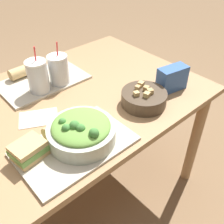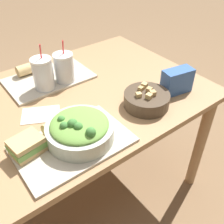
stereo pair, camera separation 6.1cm
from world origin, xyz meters
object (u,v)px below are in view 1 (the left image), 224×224
object	(u,v)px
salad_bowl	(81,131)
chip_bag	(172,79)
sandwich_near	(29,150)
drink_cup_red	(59,70)
drink_cup_dark	(38,77)
baguette_far	(19,73)
napkin_folded	(39,118)
baguette_near	(58,126)
soup_bowl	(144,98)

from	to	relation	value
salad_bowl	chip_bag	world-z (taller)	salad_bowl
sandwich_near	drink_cup_red	xyz separation A→B (m)	(0.36, 0.36, 0.04)
drink_cup_dark	baguette_far	bearing A→B (deg)	96.58
napkin_folded	baguette_near	bearing A→B (deg)	-85.57
sandwich_near	drink_cup_dark	size ratio (longest dim) A/B	0.57
sandwich_near	drink_cup_red	world-z (taller)	drink_cup_red
soup_bowl	baguette_far	bearing A→B (deg)	119.45
baguette_near	drink_cup_dark	size ratio (longest dim) A/B	0.56
salad_bowl	sandwich_near	xyz separation A→B (m)	(-0.19, 0.06, -0.01)
baguette_far	drink_cup_dark	world-z (taller)	drink_cup_dark
baguette_far	drink_cup_red	world-z (taller)	drink_cup_red
baguette_far	chip_bag	bearing A→B (deg)	-139.41
salad_bowl	napkin_folded	bearing A→B (deg)	102.87
soup_bowl	napkin_folded	size ratio (longest dim) A/B	1.05
soup_bowl	chip_bag	distance (m)	0.20
sandwich_near	baguette_near	bearing A→B (deg)	8.07
sandwich_near	chip_bag	world-z (taller)	chip_bag
salad_bowl	baguette_far	world-z (taller)	salad_bowl
sandwich_near	drink_cup_red	bearing A→B (deg)	36.45
salad_bowl	soup_bowl	bearing A→B (deg)	2.02
salad_bowl	baguette_near	xyz separation A→B (m)	(-0.04, 0.10, -0.02)
soup_bowl	baguette_far	world-z (taller)	soup_bowl
baguette_far	drink_cup_dark	xyz separation A→B (m)	(0.02, -0.18, 0.05)
drink_cup_dark	salad_bowl	bearing A→B (deg)	-97.45
baguette_far	soup_bowl	bearing A→B (deg)	-151.66
baguette_far	drink_cup_dark	distance (m)	0.19
chip_bag	napkin_folded	xyz separation A→B (m)	(-0.61, 0.23, -0.06)
soup_bowl	baguette_far	distance (m)	0.67
drink_cup_red	chip_bag	xyz separation A→B (m)	(0.39, -0.41, -0.02)
drink_cup_dark	napkin_folded	size ratio (longest dim) A/B	1.15
baguette_near	drink_cup_red	bearing A→B (deg)	-47.70
baguette_near	drink_cup_dark	world-z (taller)	drink_cup_dark
salad_bowl	napkin_folded	distance (m)	0.26
sandwich_near	chip_bag	size ratio (longest dim) A/B	0.83
salad_bowl	drink_cup_dark	xyz separation A→B (m)	(0.05, 0.41, 0.03)
salad_bowl	baguette_near	distance (m)	0.11
drink_cup_dark	baguette_near	bearing A→B (deg)	-107.37
salad_bowl	napkin_folded	size ratio (longest dim) A/B	1.32
baguette_near	drink_cup_dark	bearing A→B (deg)	-31.03
soup_bowl	drink_cup_red	distance (m)	0.45
salad_bowl	drink_cup_dark	world-z (taller)	drink_cup_dark
salad_bowl	soup_bowl	world-z (taller)	salad_bowl
sandwich_near	baguette_near	xyz separation A→B (m)	(0.15, 0.04, -0.00)
soup_bowl	chip_bag	bearing A→B (deg)	-1.33
baguette_far	napkin_folded	distance (m)	0.37
baguette_near	chip_bag	xyz separation A→B (m)	(0.60, -0.09, 0.02)
chip_bag	napkin_folded	world-z (taller)	chip_bag
baguette_near	chip_bag	world-z (taller)	chip_bag
salad_bowl	sandwich_near	distance (m)	0.20
drink_cup_red	chip_bag	distance (m)	0.56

